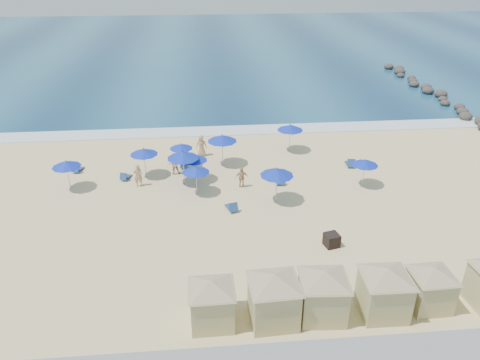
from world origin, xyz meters
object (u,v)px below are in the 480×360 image
umbrella_4 (194,158)px  umbrella_5 (196,169)px  cabana_4 (431,282)px  umbrella_2 (183,155)px  beachgoer_0 (138,175)px  trash_bin (332,240)px  rock_jetty (432,92)px  beachgoer_1 (174,163)px  umbrella_3 (181,146)px  umbrella_8 (290,127)px  beachgoer_3 (201,146)px  beachgoer_2 (242,177)px  umbrella_9 (365,162)px  umbrella_6 (222,138)px  umbrella_7 (277,172)px  cabana_0 (212,296)px  cabana_1 (274,292)px  umbrella_1 (144,152)px  cabana_3 (385,285)px  cabana_2 (323,288)px  umbrella_0 (66,164)px

umbrella_4 → umbrella_5: size_ratio=0.98×
cabana_4 → umbrella_2: bearing=130.3°
beachgoer_0 → umbrella_4: bearing=166.4°
trash_bin → umbrella_2: umbrella_2 is taller
rock_jetty → beachgoer_1: (-29.22, -18.10, 0.49)m
umbrella_3 → umbrella_8: bearing=14.6°
beachgoer_3 → beachgoer_1: bearing=52.0°
beachgoer_2 → umbrella_8: bearing=-127.9°
trash_bin → umbrella_9: 8.54m
umbrella_3 → beachgoer_0: size_ratio=1.19×
umbrella_6 → umbrella_9: bearing=-24.4°
rock_jetty → umbrella_7: 32.07m
cabana_0 → cabana_1: cabana_1 is taller
cabana_1 → umbrella_6: (-1.39, 17.46, 0.62)m
umbrella_1 → umbrella_9: bearing=-10.6°
rock_jetty → umbrella_2: umbrella_2 is taller
cabana_1 → umbrella_8: bearing=77.3°
cabana_0 → rock_jetty: bearing=51.8°
cabana_4 → umbrella_9: bearing=85.8°
cabana_4 → umbrella_3: size_ratio=1.95×
umbrella_6 → umbrella_7: size_ratio=1.02×
cabana_3 → umbrella_1: bearing=128.5°
cabana_4 → beachgoer_1: (-12.86, 15.96, -0.61)m
umbrella_6 → umbrella_7: 7.10m
beachgoer_1 → umbrella_7: bearing=136.7°
trash_bin → umbrella_5: bearing=123.8°
beachgoer_0 → beachgoer_3: (4.69, 5.02, 0.04)m
rock_jetty → umbrella_7: (-22.12, -23.15, 1.90)m
cabana_2 → umbrella_3: 18.59m
cabana_1 → umbrella_4: cabana_1 is taller
trash_bin → cabana_1: (-4.35, -5.67, 1.28)m
umbrella_3 → umbrella_7: size_ratio=0.79×
umbrella_8 → beachgoer_3: size_ratio=1.36×
umbrella_9 → beachgoer_1: 14.23m
cabana_4 → beachgoer_0: cabana_4 is taller
umbrella_3 → umbrella_4: umbrella_4 is taller
umbrella_5 → umbrella_8: (7.93, 6.91, 0.24)m
umbrella_5 → umbrella_7: size_ratio=0.85×
trash_bin → umbrella_8: size_ratio=0.32×
trash_bin → beachgoer_0: bearing=130.3°
umbrella_8 → umbrella_1: bearing=-162.1°
trash_bin → umbrella_4: bearing=116.9°
umbrella_2 → umbrella_8: 10.26m
umbrella_0 → umbrella_9: bearing=-3.7°
cabana_0 → umbrella_0: (-9.74, 14.19, 0.48)m
cabana_2 → beachgoer_3: (-5.38, 19.30, -0.73)m
umbrella_6 → umbrella_0: bearing=-164.3°
trash_bin → umbrella_1: bearing=124.9°
cabana_2 → umbrella_9: bearing=63.9°
umbrella_6 → beachgoer_1: 4.24m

